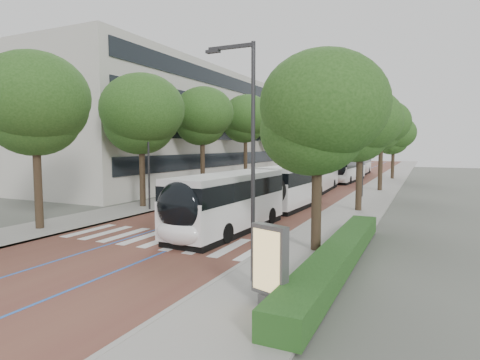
% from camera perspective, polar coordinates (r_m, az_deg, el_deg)
% --- Properties ---
extents(ground, '(160.00, 160.00, 0.00)m').
position_cam_1_polar(ground, '(20.05, -12.97, -8.86)').
color(ground, '#51544C').
rests_on(ground, ground).
extents(road, '(11.00, 140.00, 0.02)m').
position_cam_1_polar(road, '(56.78, 12.76, 0.08)').
color(road, brown).
rests_on(road, ground).
extents(sidewalk_left, '(4.00, 140.00, 0.12)m').
position_cam_1_polar(sidewalk_left, '(58.83, 5.61, 0.40)').
color(sidewalk_left, gray).
rests_on(sidewalk_left, ground).
extents(sidewalk_right, '(4.00, 140.00, 0.12)m').
position_cam_1_polar(sidewalk_right, '(55.67, 20.32, -0.15)').
color(sidewalk_right, gray).
rests_on(sidewalk_right, ground).
extents(kerb_left, '(0.20, 140.00, 0.14)m').
position_cam_1_polar(kerb_left, '(58.23, 7.37, 0.33)').
color(kerb_left, gray).
rests_on(kerb_left, ground).
extents(kerb_right, '(0.20, 140.00, 0.14)m').
position_cam_1_polar(kerb_right, '(55.86, 18.37, -0.08)').
color(kerb_right, gray).
rests_on(kerb_right, ground).
extents(zebra_crossing, '(10.55, 3.60, 0.01)m').
position_cam_1_polar(zebra_crossing, '(20.70, -10.81, -8.31)').
color(zebra_crossing, silver).
rests_on(zebra_crossing, ground).
extents(lane_line_left, '(0.12, 126.00, 0.01)m').
position_cam_1_polar(lane_line_left, '(57.14, 11.19, 0.15)').
color(lane_line_left, blue).
rests_on(lane_line_left, road).
extents(lane_line_right, '(0.12, 126.00, 0.01)m').
position_cam_1_polar(lane_line_right, '(56.46, 14.34, 0.03)').
color(lane_line_right, blue).
rests_on(lane_line_right, road).
extents(office_building, '(18.11, 40.00, 14.00)m').
position_cam_1_polar(office_building, '(53.61, -11.05, 7.31)').
color(office_building, beige).
rests_on(office_building, ground).
extents(hedge, '(1.20, 14.00, 0.80)m').
position_cam_1_polar(hedge, '(16.13, 13.83, -10.38)').
color(hedge, '#1C4216').
rests_on(hedge, sidewalk_right).
extents(streetlight_near, '(1.82, 0.20, 8.00)m').
position_cam_1_polar(streetlight_near, '(13.44, 1.17, 5.26)').
color(streetlight_near, '#2D2D2F').
rests_on(streetlight_near, sidewalk_right).
extents(streetlight_far, '(1.82, 0.20, 8.00)m').
position_cam_1_polar(streetlight_far, '(37.68, 16.86, 4.88)').
color(streetlight_far, '#2D2D2F').
rests_on(streetlight_far, sidewalk_right).
extents(lamp_post_left, '(0.14, 0.14, 8.00)m').
position_cam_1_polar(lamp_post_left, '(29.54, -12.88, 3.64)').
color(lamp_post_left, '#2D2D2F').
rests_on(lamp_post_left, sidewalk_left).
extents(trees_left, '(6.31, 61.05, 10.03)m').
position_cam_1_polar(trees_left, '(45.94, -0.13, 7.77)').
color(trees_left, black).
rests_on(trees_left, ground).
extents(trees_right, '(5.49, 47.42, 8.69)m').
position_cam_1_polar(trees_right, '(37.15, 18.47, 6.66)').
color(trees_right, black).
rests_on(trees_right, ground).
extents(lead_bus, '(3.42, 18.50, 3.20)m').
position_cam_1_polar(lead_bus, '(25.27, 2.71, -2.12)').
color(lead_bus, black).
rests_on(lead_bus, ground).
extents(bus_queued_0, '(3.03, 12.49, 3.20)m').
position_cam_1_polar(bus_queued_0, '(41.10, 10.64, 0.54)').
color(bus_queued_0, white).
rests_on(bus_queued_0, ground).
extents(bus_queued_1, '(2.94, 12.48, 3.20)m').
position_cam_1_polar(bus_queued_1, '(53.88, 14.88, 1.50)').
color(bus_queued_1, white).
rests_on(bus_queued_1, ground).
extents(bus_queued_2, '(2.62, 12.42, 3.20)m').
position_cam_1_polar(bus_queued_2, '(66.53, 16.44, 2.10)').
color(bus_queued_2, white).
rests_on(bus_queued_2, ground).
extents(ad_panel, '(1.19, 0.68, 2.38)m').
position_cam_1_polar(ad_panel, '(11.72, 4.24, -11.82)').
color(ad_panel, '#59595B').
rests_on(ad_panel, sidewalk_right).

